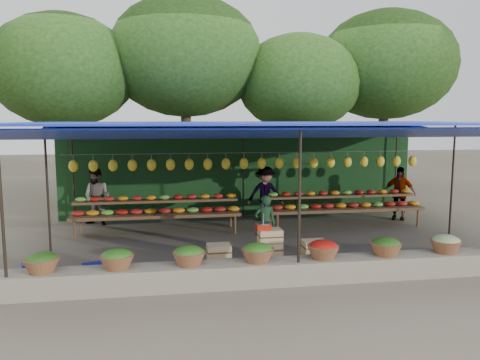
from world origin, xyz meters
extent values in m
plane|color=brown|center=(0.00, 0.00, 0.00)|extent=(60.00, 60.00, 0.00)
cube|color=gray|center=(0.00, -2.75, 0.20)|extent=(10.60, 0.55, 0.40)
cylinder|color=black|center=(-4.80, -2.90, 1.40)|extent=(0.05, 0.05, 2.80)
cylinder|color=black|center=(0.00, -2.90, 1.40)|extent=(0.05, 0.05, 2.80)
cylinder|color=black|center=(-4.80, 0.00, 1.40)|extent=(0.05, 0.05, 2.80)
cylinder|color=black|center=(4.80, 0.00, 1.40)|extent=(0.05, 0.05, 2.80)
cylinder|color=black|center=(-4.80, 2.90, 1.40)|extent=(0.05, 0.05, 2.80)
cylinder|color=black|center=(0.00, 2.90, 1.40)|extent=(0.05, 0.05, 2.80)
cylinder|color=black|center=(4.80, 2.90, 1.40)|extent=(0.05, 0.05, 2.80)
cube|color=#1930BF|center=(0.00, 0.00, 2.80)|extent=(10.80, 6.60, 0.04)
cube|color=#1930BF|center=(0.00, -2.00, 2.62)|extent=(10.80, 2.19, 0.26)
cube|color=#1930BF|center=(0.00, 2.00, 2.62)|extent=(10.80, 2.19, 0.26)
cylinder|color=gray|center=(0.00, 1.40, 2.02)|extent=(9.60, 0.01, 0.01)
ellipsoid|color=yellow|center=(-4.50, 1.40, 1.74)|extent=(0.23, 0.17, 0.30)
ellipsoid|color=yellow|center=(-4.03, 1.40, 1.74)|extent=(0.23, 0.17, 0.30)
ellipsoid|color=yellow|center=(-3.55, 1.40, 1.74)|extent=(0.23, 0.17, 0.30)
ellipsoid|color=yellow|center=(-3.08, 1.40, 1.74)|extent=(0.23, 0.17, 0.30)
ellipsoid|color=yellow|center=(-2.61, 1.40, 1.74)|extent=(0.23, 0.17, 0.30)
ellipsoid|color=yellow|center=(-2.13, 1.40, 1.74)|extent=(0.23, 0.17, 0.30)
ellipsoid|color=yellow|center=(-1.66, 1.40, 1.74)|extent=(0.23, 0.17, 0.30)
ellipsoid|color=yellow|center=(-1.18, 1.40, 1.74)|extent=(0.23, 0.17, 0.30)
ellipsoid|color=yellow|center=(-0.71, 1.40, 1.74)|extent=(0.23, 0.17, 0.30)
ellipsoid|color=yellow|center=(-0.24, 1.40, 1.74)|extent=(0.23, 0.17, 0.30)
ellipsoid|color=yellow|center=(0.24, 1.40, 1.74)|extent=(0.23, 0.17, 0.30)
ellipsoid|color=yellow|center=(0.71, 1.40, 1.74)|extent=(0.23, 0.17, 0.30)
ellipsoid|color=yellow|center=(1.18, 1.40, 1.74)|extent=(0.23, 0.17, 0.30)
ellipsoid|color=yellow|center=(1.66, 1.40, 1.74)|extent=(0.23, 0.17, 0.30)
ellipsoid|color=yellow|center=(2.13, 1.40, 1.74)|extent=(0.23, 0.17, 0.30)
ellipsoid|color=yellow|center=(2.61, 1.40, 1.74)|extent=(0.23, 0.17, 0.30)
ellipsoid|color=yellow|center=(3.08, 1.40, 1.74)|extent=(0.23, 0.17, 0.30)
ellipsoid|color=yellow|center=(3.55, 1.40, 1.74)|extent=(0.23, 0.17, 0.30)
ellipsoid|color=yellow|center=(4.03, 1.40, 1.74)|extent=(0.23, 0.17, 0.30)
ellipsoid|color=yellow|center=(4.50, 1.40, 1.74)|extent=(0.23, 0.17, 0.30)
ellipsoid|color=#285316|center=(-4.30, -2.75, 0.62)|extent=(0.52, 0.52, 0.23)
ellipsoid|color=#2F671B|center=(-3.10, -2.75, 0.62)|extent=(0.52, 0.52, 0.23)
ellipsoid|color=#2F671B|center=(-1.90, -2.75, 0.62)|extent=(0.52, 0.52, 0.23)
ellipsoid|color=#2F671B|center=(-0.70, -2.75, 0.62)|extent=(0.52, 0.52, 0.23)
ellipsoid|color=#A3150D|center=(0.50, -2.75, 0.62)|extent=(0.52, 0.52, 0.23)
ellipsoid|color=#285316|center=(1.70, -2.75, 0.62)|extent=(0.52, 0.52, 0.23)
ellipsoid|color=#8CAB6B|center=(2.90, -2.75, 0.62)|extent=(0.52, 0.52, 0.23)
cube|color=#194620|center=(0.00, 3.15, 1.25)|extent=(10.60, 0.06, 2.50)
cylinder|color=#312212|center=(-5.50, 5.80, 1.98)|extent=(0.36, 0.36, 3.97)
ellipsoid|color=#14330D|center=(-5.50, 5.80, 4.46)|extent=(4.77, 4.77, 3.69)
cylinder|color=#312212|center=(-1.50, 6.20, 2.24)|extent=(0.36, 0.36, 4.48)
ellipsoid|color=#14330D|center=(-1.50, 6.20, 5.04)|extent=(5.39, 5.39, 4.17)
cylinder|color=#312212|center=(2.50, 5.90, 1.86)|extent=(0.36, 0.36, 3.71)
ellipsoid|color=#14330D|center=(2.50, 5.90, 4.18)|extent=(4.47, 4.47, 3.45)
cylinder|color=#312212|center=(6.00, 6.30, 2.18)|extent=(0.36, 0.36, 4.35)
ellipsoid|color=#14330D|center=(6.00, 6.30, 4.90)|extent=(5.24, 5.24, 4.05)
cube|color=#4B331E|center=(-2.50, 1.30, 0.50)|extent=(4.20, 0.95, 0.08)
cube|color=#4B331E|center=(-2.50, 1.60, 0.78)|extent=(4.20, 0.35, 0.06)
cylinder|color=#4B331E|center=(-4.45, 0.90, 0.25)|extent=(0.06, 0.06, 0.50)
cylinder|color=#4B331E|center=(-0.55, 0.90, 0.25)|extent=(0.06, 0.06, 0.50)
cylinder|color=#4B331E|center=(-4.45, 1.70, 0.25)|extent=(0.06, 0.06, 0.50)
cylinder|color=#4B331E|center=(-0.55, 1.70, 0.25)|extent=(0.06, 0.06, 0.50)
ellipsoid|color=#A41D17|center=(-4.40, 1.15, 0.60)|extent=(0.31, 0.26, 0.13)
ellipsoid|color=#64AE35|center=(-4.40, 1.60, 0.87)|extent=(0.26, 0.22, 0.12)
ellipsoid|color=orange|center=(-4.05, 1.15, 0.60)|extent=(0.31, 0.26, 0.13)
ellipsoid|color=#A3150D|center=(-4.05, 1.60, 0.87)|extent=(0.26, 0.22, 0.12)
ellipsoid|color=#64AE35|center=(-3.70, 1.15, 0.60)|extent=(0.31, 0.26, 0.13)
ellipsoid|color=#A41D17|center=(-3.70, 1.60, 0.87)|extent=(0.26, 0.22, 0.12)
ellipsoid|color=#A3150D|center=(-3.35, 1.15, 0.60)|extent=(0.31, 0.26, 0.13)
ellipsoid|color=orange|center=(-3.35, 1.60, 0.87)|extent=(0.26, 0.22, 0.12)
ellipsoid|color=#A41D17|center=(-3.00, 1.15, 0.60)|extent=(0.31, 0.26, 0.13)
ellipsoid|color=#A41D17|center=(-3.00, 1.60, 0.87)|extent=(0.26, 0.22, 0.12)
ellipsoid|color=orange|center=(-2.65, 1.15, 0.60)|extent=(0.31, 0.26, 0.13)
ellipsoid|color=orange|center=(-2.65, 1.60, 0.87)|extent=(0.26, 0.22, 0.12)
ellipsoid|color=#A41D17|center=(-2.30, 1.15, 0.60)|extent=(0.31, 0.26, 0.13)
ellipsoid|color=#64AE35|center=(-2.30, 1.60, 0.87)|extent=(0.26, 0.22, 0.12)
ellipsoid|color=orange|center=(-1.95, 1.15, 0.60)|extent=(0.31, 0.26, 0.13)
ellipsoid|color=#A3150D|center=(-1.95, 1.60, 0.87)|extent=(0.26, 0.22, 0.12)
ellipsoid|color=#64AE35|center=(-1.60, 1.15, 0.60)|extent=(0.31, 0.26, 0.13)
ellipsoid|color=#A41D17|center=(-1.60, 1.60, 0.87)|extent=(0.26, 0.22, 0.12)
ellipsoid|color=#A3150D|center=(-1.25, 1.15, 0.60)|extent=(0.31, 0.26, 0.13)
ellipsoid|color=orange|center=(-1.25, 1.60, 0.87)|extent=(0.26, 0.22, 0.12)
ellipsoid|color=#A41D17|center=(-0.90, 1.15, 0.60)|extent=(0.31, 0.26, 0.13)
ellipsoid|color=#A41D17|center=(-0.90, 1.60, 0.87)|extent=(0.26, 0.22, 0.12)
ellipsoid|color=orange|center=(-0.55, 1.15, 0.60)|extent=(0.31, 0.26, 0.13)
ellipsoid|color=orange|center=(-0.55, 1.60, 0.87)|extent=(0.26, 0.22, 0.12)
cube|color=#4B331E|center=(2.50, 1.30, 0.50)|extent=(4.20, 0.95, 0.08)
cube|color=#4B331E|center=(2.50, 1.60, 0.78)|extent=(4.20, 0.35, 0.06)
cylinder|color=#4B331E|center=(0.55, 0.90, 0.25)|extent=(0.06, 0.06, 0.50)
cylinder|color=#4B331E|center=(4.45, 0.90, 0.25)|extent=(0.06, 0.06, 0.50)
cylinder|color=#4B331E|center=(0.55, 1.70, 0.25)|extent=(0.06, 0.06, 0.50)
cylinder|color=#4B331E|center=(4.45, 1.70, 0.25)|extent=(0.06, 0.06, 0.50)
ellipsoid|color=#A41D17|center=(0.60, 1.15, 0.60)|extent=(0.31, 0.26, 0.13)
ellipsoid|color=#64AE35|center=(0.60, 1.60, 0.87)|extent=(0.26, 0.22, 0.12)
ellipsoid|color=orange|center=(0.95, 1.15, 0.60)|extent=(0.31, 0.26, 0.13)
ellipsoid|color=#A3150D|center=(0.95, 1.60, 0.87)|extent=(0.26, 0.22, 0.12)
ellipsoid|color=#64AE35|center=(1.30, 1.15, 0.60)|extent=(0.31, 0.26, 0.13)
ellipsoid|color=#A41D17|center=(1.30, 1.60, 0.87)|extent=(0.26, 0.22, 0.12)
ellipsoid|color=#A3150D|center=(1.65, 1.15, 0.60)|extent=(0.31, 0.26, 0.13)
ellipsoid|color=orange|center=(1.65, 1.60, 0.87)|extent=(0.26, 0.22, 0.12)
ellipsoid|color=#A41D17|center=(2.00, 1.15, 0.60)|extent=(0.31, 0.26, 0.13)
ellipsoid|color=#A41D17|center=(2.00, 1.60, 0.87)|extent=(0.26, 0.22, 0.12)
ellipsoid|color=orange|center=(2.35, 1.15, 0.60)|extent=(0.31, 0.26, 0.13)
ellipsoid|color=orange|center=(2.35, 1.60, 0.87)|extent=(0.26, 0.22, 0.12)
ellipsoid|color=#A41D17|center=(2.70, 1.15, 0.60)|extent=(0.31, 0.26, 0.13)
ellipsoid|color=#64AE35|center=(2.70, 1.60, 0.87)|extent=(0.26, 0.22, 0.12)
ellipsoid|color=orange|center=(3.05, 1.15, 0.60)|extent=(0.31, 0.26, 0.13)
ellipsoid|color=#A3150D|center=(3.05, 1.60, 0.87)|extent=(0.26, 0.22, 0.12)
ellipsoid|color=#64AE35|center=(3.40, 1.15, 0.60)|extent=(0.31, 0.26, 0.13)
ellipsoid|color=#A41D17|center=(3.40, 1.60, 0.87)|extent=(0.26, 0.22, 0.12)
ellipsoid|color=#A3150D|center=(3.75, 1.15, 0.60)|extent=(0.31, 0.26, 0.13)
ellipsoid|color=orange|center=(3.75, 1.60, 0.87)|extent=(0.26, 0.22, 0.12)
ellipsoid|color=#A41D17|center=(4.10, 1.15, 0.60)|extent=(0.31, 0.26, 0.13)
ellipsoid|color=#A41D17|center=(4.10, 1.60, 0.87)|extent=(0.26, 0.22, 0.12)
ellipsoid|color=orange|center=(4.45, 1.15, 0.60)|extent=(0.31, 0.26, 0.13)
ellipsoid|color=orange|center=(4.45, 1.60, 0.87)|extent=(0.26, 0.22, 0.12)
cube|color=tan|center=(-1.28, -1.90, 0.12)|extent=(0.45, 0.35, 0.25)
cube|color=tan|center=(-1.28, -1.90, 0.39)|extent=(0.45, 0.35, 0.25)
cube|color=tan|center=(-0.28, -1.90, 0.12)|extent=(0.45, 0.35, 0.25)
cube|color=tan|center=(-0.28, -1.90, 0.39)|extent=(0.45, 0.35, 0.25)
cube|color=tan|center=(-0.28, -1.90, 0.65)|extent=(0.45, 0.35, 0.25)
cube|color=tan|center=(0.62, -1.90, 0.12)|extent=(0.45, 0.35, 0.25)
cube|color=tan|center=(0.62, -1.90, 0.39)|extent=(0.45, 0.35, 0.25)
cube|color=red|center=(-0.42, -1.90, 0.82)|extent=(0.27, 0.24, 0.11)
cylinder|color=gray|center=(-0.42, -1.90, 0.89)|extent=(0.29, 0.29, 0.03)
cylinder|color=gray|center=(-0.42, -1.90, 0.98)|extent=(0.03, 0.03, 0.20)
imported|color=#1A391F|center=(-0.17, -0.89, 0.64)|extent=(0.48, 0.33, 1.28)
imported|color=slate|center=(-4.12, 2.49, 0.78)|extent=(0.93, 0.85, 1.56)
imported|color=slate|center=(0.53, 2.27, 0.78)|extent=(1.05, 0.66, 1.56)
imported|color=slate|center=(4.39, 1.86, 0.77)|extent=(0.96, 0.81, 1.53)
cube|color=navy|center=(-3.55, -1.97, 0.13)|extent=(0.53, 0.47, 0.27)
cube|color=navy|center=(-4.70, -1.65, 0.13)|extent=(0.52, 0.44, 0.27)
camera|label=1|loc=(-2.28, -10.56, 2.89)|focal=35.00mm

